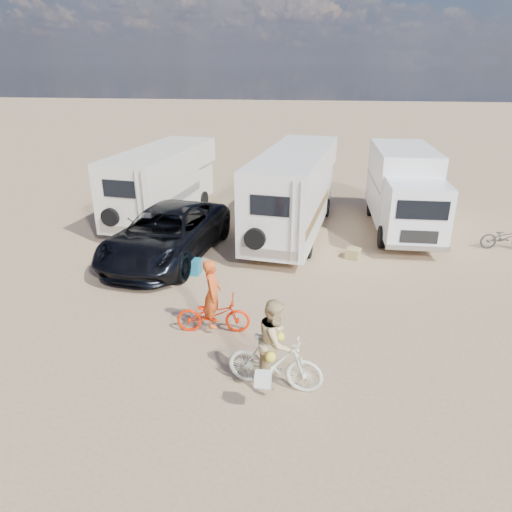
# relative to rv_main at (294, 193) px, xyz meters

# --- Properties ---
(ground) EXTENTS (140.00, 140.00, 0.00)m
(ground) POSITION_rel_rv_main_xyz_m (0.01, -6.56, -1.49)
(ground) COLOR tan
(ground) RESTS_ON ground
(rv_main) EXTENTS (3.10, 7.71, 2.98)m
(rv_main) POSITION_rel_rv_main_xyz_m (0.00, 0.00, 0.00)
(rv_main) COLOR white
(rv_main) RESTS_ON ground
(rv_left) EXTENTS (2.90, 6.53, 2.78)m
(rv_left) POSITION_rel_rv_main_xyz_m (-5.19, 0.93, -0.10)
(rv_left) COLOR white
(rv_left) RESTS_ON ground
(box_truck) EXTENTS (2.11, 5.96, 2.94)m
(box_truck) POSITION_rel_rv_main_xyz_m (3.97, 0.65, -0.02)
(box_truck) COLOR white
(box_truck) RESTS_ON ground
(dark_suv) EXTENTS (3.40, 6.07, 1.60)m
(dark_suv) POSITION_rel_rv_main_xyz_m (-3.88, -2.85, -0.69)
(dark_suv) COLOR black
(dark_suv) RESTS_ON ground
(bike_man) EXTENTS (1.76, 0.77, 0.90)m
(bike_man) POSITION_rel_rv_main_xyz_m (-1.48, -7.11, -1.04)
(bike_man) COLOR red
(bike_man) RESTS_ON ground
(bike_woman) EXTENTS (1.93, 0.82, 1.12)m
(bike_woman) POSITION_rel_rv_main_xyz_m (0.12, -8.95, -0.93)
(bike_woman) COLOR beige
(bike_woman) RESTS_ON ground
(rider_man) EXTENTS (0.45, 0.63, 1.63)m
(rider_man) POSITION_rel_rv_main_xyz_m (-1.48, -7.11, -0.67)
(rider_man) COLOR #CD4D1A
(rider_man) RESTS_ON ground
(rider_woman) EXTENTS (0.78, 0.93, 1.72)m
(rider_woman) POSITION_rel_rv_main_xyz_m (0.12, -8.95, -0.63)
(rider_woman) COLOR tan
(rider_woman) RESTS_ON ground
(bike_parked) EXTENTS (1.61, 0.65, 0.83)m
(bike_parked) POSITION_rel_rv_main_xyz_m (7.13, -0.78, -1.08)
(bike_parked) COLOR #292B29
(bike_parked) RESTS_ON ground
(cooler) EXTENTS (0.59, 0.45, 0.45)m
(cooler) POSITION_rel_rv_main_xyz_m (-2.82, -4.03, -1.26)
(cooler) COLOR #19627E
(cooler) RESTS_ON ground
(crate) EXTENTS (0.53, 0.53, 0.33)m
(crate) POSITION_rel_rv_main_xyz_m (2.05, -2.24, -1.32)
(crate) COLOR olive
(crate) RESTS_ON ground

